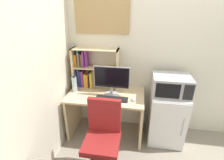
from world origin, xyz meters
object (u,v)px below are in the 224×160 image
object	(u,v)px
keyboard	(112,99)
microwave	(171,85)
mini_fridge	(166,117)
computer_mouse	(134,99)
hutch_bookshelf	(90,69)
water_bottle	(74,84)
desk_chair	(103,143)
wall_corkboard	(102,16)
monitor	(112,80)

from	to	relation	value
keyboard	microwave	xyz separation A→B (m)	(0.80, 0.18, 0.20)
keyboard	mini_fridge	xyz separation A→B (m)	(0.80, 0.17, -0.34)
keyboard	computer_mouse	distance (m)	0.30
hutch_bookshelf	microwave	size ratio (longest dim) A/B	1.40
hutch_bookshelf	computer_mouse	size ratio (longest dim) A/B	8.19
water_bottle	desk_chair	bearing A→B (deg)	-49.55
computer_mouse	wall_corkboard	distance (m)	1.25
hutch_bookshelf	mini_fridge	bearing A→B (deg)	-8.81
computer_mouse	mini_fridge	world-z (taller)	mini_fridge
desk_chair	hutch_bookshelf	bearing A→B (deg)	113.80
keyboard	desk_chair	size ratio (longest dim) A/B	0.47
computer_mouse	wall_corkboard	world-z (taller)	wall_corkboard
keyboard	microwave	bearing A→B (deg)	12.42
water_bottle	mini_fridge	world-z (taller)	water_bottle
hutch_bookshelf	keyboard	bearing A→B (deg)	-41.23
water_bottle	computer_mouse	bearing A→B (deg)	-8.07
mini_fridge	wall_corkboard	distance (m)	1.76
keyboard	wall_corkboard	size ratio (longest dim) A/B	0.57
water_bottle	wall_corkboard	size ratio (longest dim) A/B	0.32
monitor	computer_mouse	size ratio (longest dim) A/B	5.92
water_bottle	microwave	world-z (taller)	microwave
keyboard	computer_mouse	bearing A→B (deg)	4.62
microwave	keyboard	bearing A→B (deg)	-167.58
mini_fridge	water_bottle	bearing A→B (deg)	-179.12
hutch_bookshelf	mini_fridge	xyz separation A→B (m)	(1.21, -0.19, -0.62)
hutch_bookshelf	desk_chair	distance (m)	1.13
computer_mouse	wall_corkboard	xyz separation A→B (m)	(-0.52, 0.43, 1.06)
desk_chair	microwave	bearing A→B (deg)	40.29
mini_fridge	wall_corkboard	xyz separation A→B (m)	(-1.02, 0.28, 1.40)
hutch_bookshelf	wall_corkboard	bearing A→B (deg)	24.90
monitor	water_bottle	bearing A→B (deg)	178.59
water_bottle	mini_fridge	distance (m)	1.47
keyboard	water_bottle	bearing A→B (deg)	165.72
keyboard	wall_corkboard	xyz separation A→B (m)	(-0.22, 0.45, 1.06)
monitor	desk_chair	bearing A→B (deg)	-89.82
keyboard	water_bottle	distance (m)	0.63
wall_corkboard	mini_fridge	bearing A→B (deg)	-15.31
keyboard	computer_mouse	size ratio (longest dim) A/B	5.18
monitor	hutch_bookshelf	bearing A→B (deg)	150.03
desk_chair	wall_corkboard	xyz separation A→B (m)	(-0.19, 0.97, 1.37)
water_bottle	wall_corkboard	xyz separation A→B (m)	(0.38, 0.30, 0.95)
hutch_bookshelf	computer_mouse	world-z (taller)	hutch_bookshelf
microwave	wall_corkboard	world-z (taller)	wall_corkboard
water_bottle	monitor	bearing A→B (deg)	-1.41
mini_fridge	desk_chair	bearing A→B (deg)	-139.83
mini_fridge	computer_mouse	bearing A→B (deg)	-163.36
monitor	microwave	size ratio (longest dim) A/B	1.01
mini_fridge	microwave	bearing A→B (deg)	89.88
hutch_bookshelf	keyboard	world-z (taller)	hutch_bookshelf
keyboard	wall_corkboard	bearing A→B (deg)	115.64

